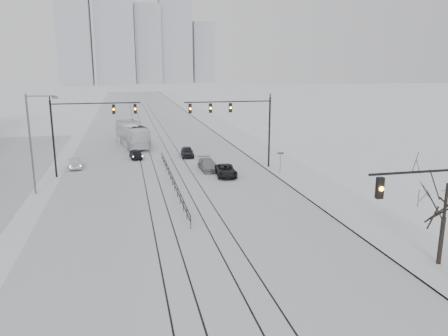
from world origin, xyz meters
TOP-DOWN VIEW (x-y plane):
  - road at (0.00, 60.00)m, footprint 22.00×260.00m
  - sidewalk_east at (13.50, 60.00)m, footprint 5.00×260.00m
  - curb at (11.05, 60.00)m, footprint 0.10×260.00m
  - tram_rails at (-0.00, 40.00)m, footprint 5.30×180.00m
  - skyline at (5.02, 273.63)m, footprint 96.00×48.00m
  - traffic_mast_near at (10.79, 6.00)m, footprint 6.10×0.37m
  - traffic_mast_ne at (8.15, 34.99)m, footprint 9.60×0.37m
  - traffic_mast_nw at (-8.52, 36.00)m, footprint 9.10×0.37m
  - street_light_west at (-12.20, 30.00)m, footprint 2.73×0.25m
  - bare_tree at (13.20, 9.00)m, footprint 4.40×4.40m
  - median_fence at (0.00, 30.00)m, footprint 0.06×24.00m
  - street_sign at (11.80, 32.00)m, footprint 0.70×0.06m
  - sedan_sb_inner at (-3.09, 43.62)m, footprint 1.73×3.68m
  - sedan_sb_outer at (-10.00, 39.72)m, footprint 1.75×3.86m
  - sedan_nb_front at (5.88, 32.38)m, footprint 2.35×4.52m
  - sedan_nb_right at (4.55, 35.46)m, footprint 1.89×4.38m
  - sedan_nb_far at (3.36, 43.29)m, footprint 1.69×3.82m
  - box_truck at (-3.32, 52.92)m, footprint 4.76×12.39m

SIDE VIEW (x-z plane):
  - road at x=0.00m, z-range 0.00..0.02m
  - tram_rails at x=0.00m, z-range 0.02..0.03m
  - curb at x=11.05m, z-range 0.00..0.12m
  - sidewalk_east at x=13.50m, z-range 0.00..0.16m
  - median_fence at x=0.00m, z-range 0.03..1.03m
  - sedan_nb_front at x=5.88m, z-range 0.00..1.22m
  - sedan_sb_inner at x=-3.09m, z-range 0.00..1.22m
  - sedan_sb_outer at x=-10.00m, z-range 0.00..1.23m
  - sedan_nb_right at x=4.55m, z-range 0.00..1.26m
  - sedan_nb_far at x=3.36m, z-range 0.00..1.28m
  - street_sign at x=11.80m, z-range 0.41..2.81m
  - box_truck at x=-3.32m, z-range 0.00..3.37m
  - bare_tree at x=13.20m, z-range 1.44..7.54m
  - traffic_mast_near at x=10.79m, z-range 1.06..8.06m
  - street_light_west at x=-12.20m, z-range 0.71..9.71m
  - traffic_mast_nw at x=-8.52m, z-range 1.57..9.57m
  - traffic_mast_ne at x=8.15m, z-range 1.76..9.76m
  - skyline at x=5.02m, z-range -5.35..66.65m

